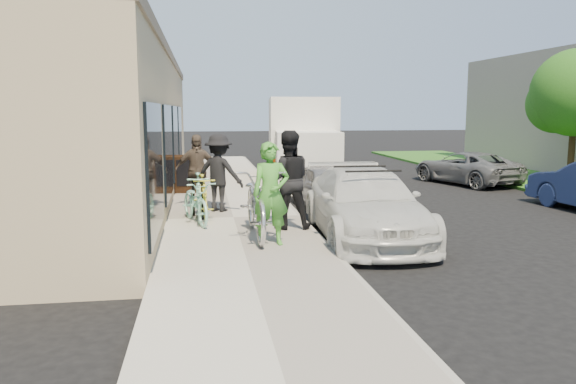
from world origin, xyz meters
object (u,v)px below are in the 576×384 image
bike_rack (198,195)px  man_standing (288,180)px  woman_rider (271,194)px  cruiser_bike_a (198,197)px  cruiser_bike_b (196,202)px  median_tree (574,96)px  sedan_silver (328,187)px  moving_truck (302,145)px  bystander_b (196,171)px  cruiser_bike_c (203,197)px  far_car_gray (466,168)px  tandem_bike (257,202)px  sedan_white (365,204)px  bystander_a (219,173)px  sandwich_board (186,174)px

bike_rack → man_standing: bearing=-38.2°
woman_rider → man_standing: (0.52, 1.36, 0.08)m
cruiser_bike_a → cruiser_bike_b: cruiser_bike_a is taller
median_tree → sedan_silver: bearing=-159.4°
sedan_silver → man_standing: size_ratio=1.72×
moving_truck → bystander_b: (-3.74, -5.70, -0.27)m
cruiser_bike_c → woman_rider: bearing=-69.5°
far_car_gray → woman_rider: (-8.01, -8.53, 0.52)m
median_tree → tandem_bike: median_tree is taller
sedan_white → median_tree: (9.40, 6.88, 2.34)m
tandem_bike → bystander_a: 2.99m
sandwich_board → tandem_bike: 6.27m
woman_rider → sandwich_board: bearing=100.5°
sedan_silver → tandem_bike: (-2.22, -3.51, 0.23)m
sandwich_board → cruiser_bike_b: bearing=-88.9°
sandwich_board → cruiser_bike_a: 4.16m
sedan_silver → cruiser_bike_b: 3.94m
tandem_bike → moving_truck: bearing=73.9°
median_tree → man_standing: median_tree is taller
cruiser_bike_c → man_standing: bearing=-40.2°
bike_rack → bystander_b: bystander_b is taller
sandwich_board → bystander_b: bearing=-85.2°
sandwich_board → far_car_gray: bearing=7.3°
sandwich_board → sedan_white: 6.99m
moving_truck → median_tree: size_ratio=1.39×
sedan_white → bystander_a: size_ratio=2.63×
cruiser_bike_b → cruiser_bike_c: (0.16, 0.39, 0.03)m
far_car_gray → woman_rider: woman_rider is taller
woman_rider → cruiser_bike_b: bearing=118.1°
bike_rack → sandwich_board: sandwich_board is taller
cruiser_bike_b → bystander_b: (0.01, 2.07, 0.45)m
far_car_gray → cruiser_bike_b: 11.30m
sandwich_board → moving_truck: size_ratio=0.17×
bystander_a → sedan_silver: bearing=-140.7°
man_standing → bystander_b: size_ratio=1.11×
sedan_white → cruiser_bike_c: 3.67m
median_tree → far_car_gray: bearing=166.8°
bike_rack → man_standing: man_standing is taller
moving_truck → sedan_silver: bearing=-87.6°
cruiser_bike_b → cruiser_bike_c: bearing=51.5°
tandem_bike → bystander_b: 3.79m
sedan_silver → bystander_b: (-3.38, 0.08, 0.47)m
woman_rider → cruiser_bike_b: 2.64m
man_standing → far_car_gray: bearing=-133.9°
bystander_a → tandem_bike: bearing=129.4°
cruiser_bike_a → cruiser_bike_c: cruiser_bike_a is taller
sedan_white → cruiser_bike_c: size_ratio=2.98×
sedan_white → bystander_b: size_ratio=2.68×
sedan_white → tandem_bike: bearing=-173.0°
bystander_a → cruiser_bike_a: bearing=90.0°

